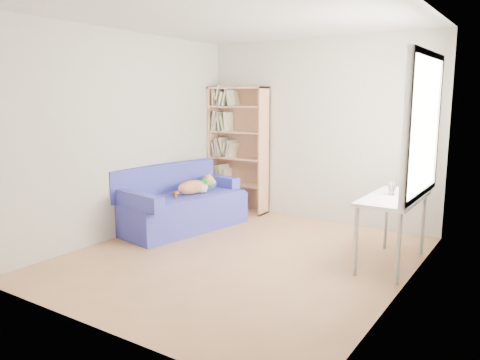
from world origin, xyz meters
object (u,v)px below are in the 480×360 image
object	(u,v)px
bookshelf	(238,155)
desk	(393,204)
sofa	(181,204)
pen_cup	(392,190)

from	to	relation	value
bookshelf	desk	xyz separation A→B (m)	(2.73, -1.15, -0.22)
sofa	desk	bearing A→B (deg)	12.85
desk	sofa	bearing A→B (deg)	-177.62
desk	pen_cup	size ratio (longest dim) A/B	7.64
sofa	pen_cup	size ratio (longest dim) A/B	12.79
sofa	desk	xyz separation A→B (m)	(2.82, 0.12, 0.34)
pen_cup	sofa	bearing A→B (deg)	-176.26
desk	pen_cup	world-z (taller)	pen_cup
bookshelf	pen_cup	bearing A→B (deg)	-22.02
sofa	bookshelf	xyz separation A→B (m)	(0.10, 1.27, 0.56)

